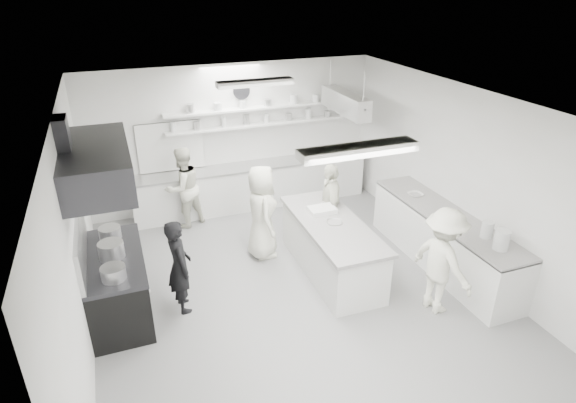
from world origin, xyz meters
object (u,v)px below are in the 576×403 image
object	(u,v)px
cook_back	(183,188)
cook_stove	(179,266)
stove	(118,286)
prep_island	(331,248)
right_counter	(443,240)
back_counter	(253,186)

from	to	relation	value
cook_back	cook_stove	bearing A→B (deg)	52.99
stove	prep_island	bearing A→B (deg)	-1.96
cook_back	right_counter	bearing A→B (deg)	115.71
right_counter	cook_back	xyz separation A→B (m)	(-3.87, 3.02, 0.34)
cook_stove	prep_island	bearing A→B (deg)	-92.25
stove	back_counter	distance (m)	4.03
prep_island	back_counter	bearing A→B (deg)	100.32
back_counter	right_counter	distance (m)	4.13
right_counter	cook_back	world-z (taller)	cook_back
stove	cook_stove	distance (m)	0.96
cook_stove	cook_back	world-z (taller)	cook_back
right_counter	cook_back	bearing A→B (deg)	141.99
prep_island	cook_back	xyz separation A→B (m)	(-2.00, 2.54, 0.37)
cook_stove	cook_back	distance (m)	2.71
prep_island	cook_stove	distance (m)	2.52
stove	cook_back	world-z (taller)	cook_back
back_counter	right_counter	bearing A→B (deg)	-55.35
stove	cook_back	distance (m)	2.81
right_counter	back_counter	bearing A→B (deg)	124.65
right_counter	cook_stove	size ratio (longest dim) A/B	2.25
stove	right_counter	distance (m)	5.28
prep_island	cook_back	world-z (taller)	cook_back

